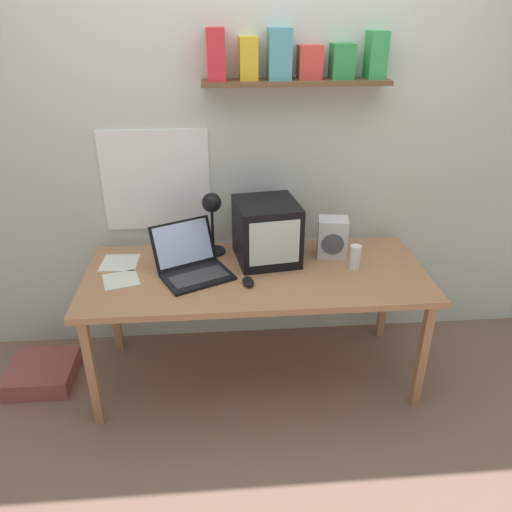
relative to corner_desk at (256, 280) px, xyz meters
name	(u,v)px	position (x,y,z in m)	size (l,w,h in m)	color
ground_plane	(256,373)	(0.00, 0.00, -0.66)	(12.00, 12.00, 0.00)	#826254
back_wall	(250,143)	(0.00, 0.48, 0.65)	(5.60, 0.24, 2.60)	silver
corner_desk	(256,280)	(0.00, 0.00, 0.00)	(1.89, 0.79, 0.71)	#AE7953
crt_monitor	(267,231)	(0.07, 0.16, 0.23)	(0.38, 0.40, 0.35)	black
laptop	(191,262)	(-0.36, 0.03, 0.12)	(0.47, 0.47, 0.25)	black
desk_lamp	(212,213)	(-0.23, 0.22, 0.33)	(0.14, 0.19, 0.40)	black
juice_glass	(355,258)	(0.55, 0.00, 0.11)	(0.06, 0.06, 0.14)	white
space_heater	(332,237)	(0.46, 0.17, 0.17)	(0.19, 0.16, 0.23)	silver
computer_mouse	(248,282)	(-0.05, -0.13, 0.07)	(0.07, 0.11, 0.03)	black
loose_paper_near_monitor	(120,263)	(-0.77, 0.17, 0.05)	(0.21, 0.22, 0.00)	white
open_notebook	(121,280)	(-0.73, -0.03, 0.05)	(0.23, 0.22, 0.00)	silver
floor_cushion	(43,373)	(-1.29, 0.03, -0.60)	(0.38, 0.38, 0.11)	#964B48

